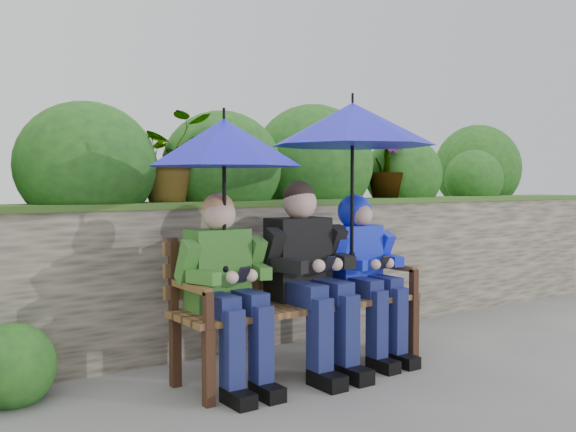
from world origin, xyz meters
TOP-DOWN VIEW (x-y plane):
  - ground at (0.00, 0.00)m, footprint 60.00×60.00m
  - garden_backdrop at (-0.08, 1.58)m, footprint 8.05×2.83m
  - park_bench at (-0.03, -0.02)m, footprint 1.61×0.47m
  - boy_left at (-0.56, -0.09)m, footprint 0.51×0.59m
  - boy_middle at (0.01, -0.10)m, footprint 0.56×0.65m
  - boy_right at (0.48, -0.08)m, footprint 0.49×0.59m
  - umbrella_left at (-0.56, -0.08)m, footprint 0.88×0.88m
  - umbrella_right at (0.37, -0.09)m, footprint 1.05×1.05m

SIDE VIEW (x-z plane):
  - ground at x=0.00m, z-range 0.00..0.00m
  - park_bench at x=-0.03m, z-range 0.06..0.91m
  - boy_left at x=-0.56m, z-range 0.06..1.16m
  - boy_middle at x=0.01m, z-range 0.05..1.22m
  - boy_right at x=0.48m, z-range 0.10..1.18m
  - garden_backdrop at x=-0.08m, z-range -0.27..1.62m
  - umbrella_left at x=-0.56m, z-range 0.92..1.84m
  - umbrella_right at x=0.37m, z-range 1.00..2.06m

